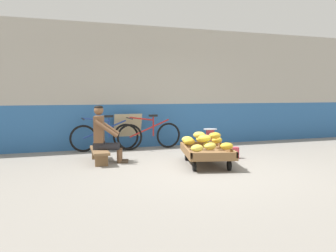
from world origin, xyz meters
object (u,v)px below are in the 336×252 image
at_px(weighing_scale, 210,135).
at_px(sign_board, 128,131).
at_px(vendor_seated, 104,134).
at_px(plastic_crate, 210,148).
at_px(bicycle_far_left, 149,135).
at_px(shopping_bag, 234,153).
at_px(banana_cart, 206,153).
at_px(low_bench, 99,153).
at_px(bicycle_near_left, 105,136).

bearing_deg(weighing_scale, sign_board, 132.88).
bearing_deg(vendor_seated, plastic_crate, 1.31).
distance_m(bicycle_far_left, shopping_bag, 2.27).
height_order(plastic_crate, shopping_bag, plastic_crate).
bearing_deg(banana_cart, sign_board, 110.33).
distance_m(weighing_scale, sign_board, 2.22).
xyz_separation_m(plastic_crate, sign_board, (-1.51, 1.63, 0.28)).
relative_size(low_bench, bicycle_near_left, 0.67).
bearing_deg(shopping_bag, vendor_seated, 169.88).
height_order(low_bench, plastic_crate, plastic_crate).
xyz_separation_m(sign_board, shopping_bag, (1.82, -2.16, -0.31)).
bearing_deg(vendor_seated, bicycle_far_left, 45.03).
distance_m(vendor_seated, sign_board, 1.89).
distance_m(vendor_seated, bicycle_near_left, 1.46).
relative_size(bicycle_far_left, sign_board, 1.90).
distance_m(banana_cart, weighing_scale, 1.13).
xyz_separation_m(weighing_scale, bicycle_near_left, (-2.13, 1.37, -0.10)).
bearing_deg(sign_board, shopping_bag, -49.93).
distance_m(banana_cart, shopping_bag, 0.97).
bearing_deg(bicycle_far_left, vendor_seated, -134.97).
relative_size(weighing_scale, shopping_bag, 1.25).
relative_size(sign_board, shopping_bag, 3.63).
distance_m(plastic_crate, bicycle_near_left, 2.54).
relative_size(banana_cart, vendor_seated, 1.41).
relative_size(plastic_crate, shopping_bag, 1.50).
bearing_deg(sign_board, bicycle_far_left, -36.66).
distance_m(vendor_seated, weighing_scale, 2.37).
height_order(vendor_seated, weighing_scale, vendor_seated).
distance_m(plastic_crate, shopping_bag, 0.61).
relative_size(weighing_scale, bicycle_far_left, 0.18).
xyz_separation_m(vendor_seated, shopping_bag, (2.67, -0.48, -0.45)).
height_order(low_bench, weighing_scale, weighing_scale).
bearing_deg(shopping_bag, banana_cart, -152.88).
distance_m(plastic_crate, bicycle_far_left, 1.66).
distance_m(vendor_seated, plastic_crate, 2.41).
height_order(weighing_scale, bicycle_near_left, bicycle_near_left).
relative_size(banana_cart, weighing_scale, 5.34).
height_order(banana_cart, bicycle_near_left, bicycle_near_left).
distance_m(banana_cart, bicycle_near_left, 2.82).
height_order(banana_cart, vendor_seated, vendor_seated).
bearing_deg(sign_board, banana_cart, -69.67).
relative_size(low_bench, vendor_seated, 0.98).
xyz_separation_m(vendor_seated, bicycle_near_left, (0.24, 1.42, -0.21)).
relative_size(bicycle_near_left, sign_board, 1.90).
height_order(vendor_seated, bicycle_near_left, vendor_seated).
bearing_deg(plastic_crate, low_bench, -179.26).
height_order(plastic_crate, weighing_scale, weighing_scale).
bearing_deg(plastic_crate, shopping_bag, -60.29).
bearing_deg(banana_cart, plastic_crate, 60.39).
bearing_deg(plastic_crate, bicycle_near_left, 147.24).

